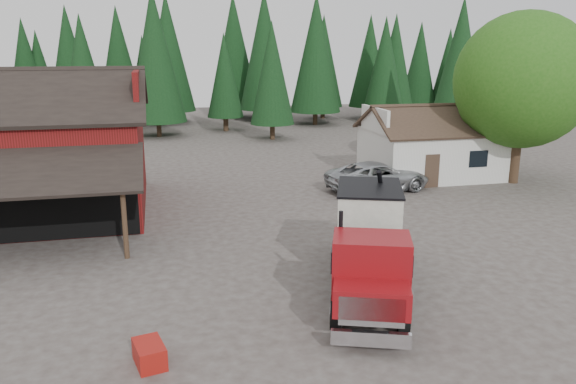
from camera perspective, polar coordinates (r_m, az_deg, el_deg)
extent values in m
plane|color=#423934|center=(21.57, -1.12, -7.46)|extent=(120.00, 120.00, 0.00)
cube|color=maroon|center=(30.86, -25.77, 2.64)|extent=(12.00, 10.00, 5.00)
cube|color=black|center=(32.87, -25.54, 9.48)|extent=(12.80, 5.53, 2.35)
cube|color=maroon|center=(29.66, -15.01, 10.00)|extent=(0.25, 7.00, 2.00)
cylinder|color=#382619|center=(22.72, -16.25, -3.16)|extent=(0.20, 0.20, 2.80)
cube|color=silver|center=(37.40, 14.40, 3.89)|extent=(8.00, 6.00, 3.00)
cube|color=#38281E|center=(35.76, 15.73, 6.99)|extent=(8.60, 3.42, 1.80)
cube|color=#38281E|center=(38.40, 13.58, 7.60)|extent=(8.60, 3.42, 1.80)
cube|color=silver|center=(35.40, 8.82, 7.29)|extent=(0.20, 4.20, 1.50)
cube|color=silver|center=(39.08, 19.87, 7.27)|extent=(0.20, 4.20, 1.50)
cube|color=#38281E|center=(34.18, 14.42, 2.07)|extent=(0.90, 0.06, 2.00)
cube|color=black|center=(35.54, 18.79, 3.21)|extent=(1.20, 0.06, 1.00)
cylinder|color=#382619|center=(36.93, 22.08, 3.31)|extent=(0.60, 0.60, 3.20)
sphere|color=#225714|center=(36.41, 22.76, 10.43)|extent=(8.00, 8.00, 8.00)
sphere|color=#225714|center=(36.48, 20.30, 8.76)|extent=(4.40, 4.40, 4.40)
sphere|color=#225714|center=(36.42, 24.65, 8.82)|extent=(4.80, 4.80, 4.80)
cylinder|color=#382619|center=(51.13, -1.59, 6.27)|extent=(0.44, 0.44, 1.60)
cone|color=black|center=(50.66, -1.63, 11.99)|extent=(3.96, 3.96, 9.00)
cylinder|color=#382619|center=(53.05, 16.61, 5.97)|extent=(0.44, 0.44, 1.60)
cone|color=black|center=(52.57, 17.09, 12.56)|extent=(4.84, 4.84, 11.00)
cylinder|color=#382619|center=(54.07, -12.97, 6.35)|extent=(0.44, 0.44, 1.60)
cone|color=black|center=(53.59, -13.37, 13.35)|extent=(5.28, 5.28, 12.00)
cylinder|color=black|center=(16.89, 4.91, -12.09)|extent=(0.65, 1.07, 1.02)
cylinder|color=black|center=(16.96, 11.66, -12.24)|extent=(0.65, 1.07, 1.02)
cylinder|color=black|center=(20.97, 5.35, -6.68)|extent=(0.65, 1.07, 1.02)
cylinder|color=black|center=(21.03, 10.70, -6.82)|extent=(0.65, 1.07, 1.02)
cylinder|color=black|center=(22.19, 5.45, -5.48)|extent=(0.65, 1.07, 1.02)
cylinder|color=black|center=(22.24, 10.50, -5.61)|extent=(0.65, 1.07, 1.02)
cube|color=black|center=(19.46, 8.14, -7.31)|extent=(3.69, 7.85, 0.37)
cube|color=silver|center=(15.62, 8.41, -14.54)|extent=(2.06, 0.89, 0.42)
cube|color=silver|center=(15.36, 8.50, -11.95)|extent=(1.69, 0.69, 0.84)
cube|color=maroon|center=(15.80, 8.47, -10.60)|extent=(2.37, 1.85, 0.79)
cube|color=maroon|center=(16.71, 8.43, -7.27)|extent=(2.63, 2.24, 1.72)
cube|color=black|center=(15.92, 8.54, -7.33)|extent=(1.86, 0.74, 0.84)
cylinder|color=black|center=(17.31, 5.35, -4.60)|extent=(0.17, 0.17, 1.67)
cube|color=black|center=(17.59, 8.36, -6.30)|extent=(2.17, 0.88, 1.48)
cube|color=black|center=(20.59, 8.10, -5.33)|extent=(4.06, 5.87, 0.15)
cube|color=silver|center=(20.17, 8.24, -1.65)|extent=(3.05, 3.61, 1.48)
cone|color=silver|center=(20.44, 8.14, -4.15)|extent=(2.62, 2.62, 0.65)
cube|color=black|center=(19.97, 8.31, 0.45)|extent=(3.17, 3.73, 0.07)
cylinder|color=black|center=(21.47, 9.64, -0.98)|extent=(1.31, 1.78, 2.83)
cube|color=maroon|center=(22.61, 6.61, -2.77)|extent=(0.78, 0.89, 0.42)
cylinder|color=silver|center=(17.77, 11.75, -9.97)|extent=(0.81, 1.05, 0.52)
imported|color=#AEB2B6|center=(32.82, 9.13, 1.57)|extent=(6.48, 3.85, 1.69)
cube|color=maroon|center=(15.64, -13.89, -15.69)|extent=(0.93, 1.23, 0.60)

